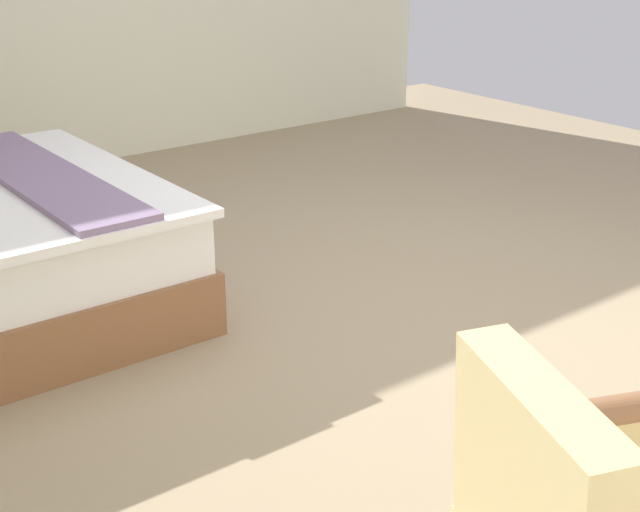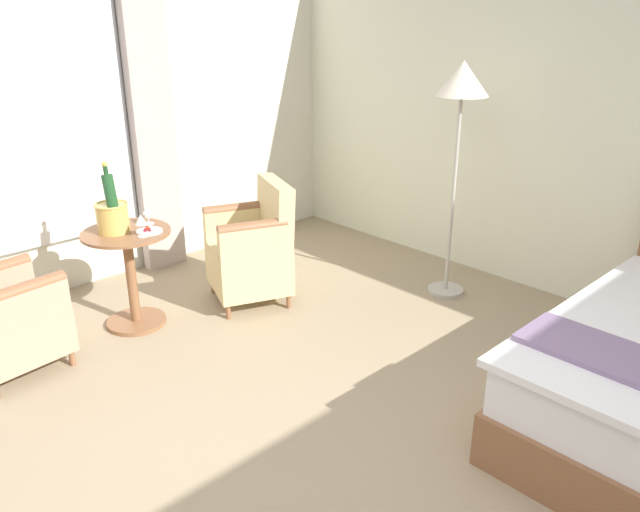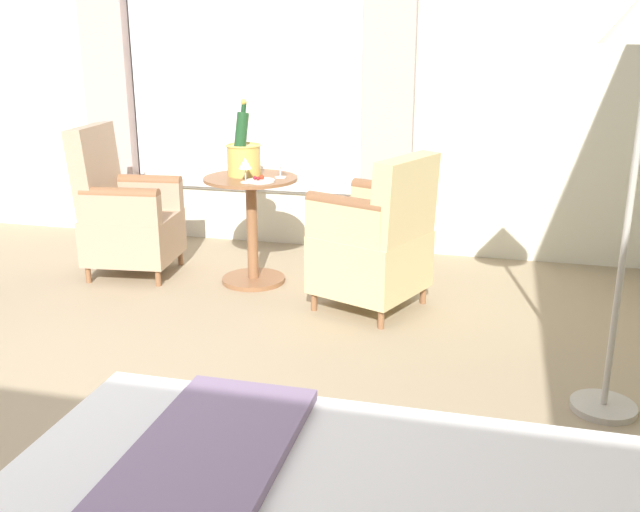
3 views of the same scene
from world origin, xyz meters
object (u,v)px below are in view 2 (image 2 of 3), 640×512
object	(u,v)px
floor_lamp_brass	(461,97)
champagne_bucket	(112,213)
side_table_round	(131,273)
wine_glass_near_bucket	(141,221)
snack_plate	(149,231)
armchair_by_window	(253,250)
wine_glass_near_edge	(147,211)

from	to	relation	value
floor_lamp_brass	champagne_bucket	world-z (taller)	floor_lamp_brass
side_table_round	wine_glass_near_bucket	xyz separation A→B (m)	(0.17, 0.03, 0.42)
floor_lamp_brass	snack_plate	distance (m)	2.37
floor_lamp_brass	snack_plate	world-z (taller)	floor_lamp_brass
floor_lamp_brass	champagne_bucket	distance (m)	2.55
side_table_round	wine_glass_near_bucket	bearing A→B (deg)	9.85
floor_lamp_brass	side_table_round	distance (m)	2.64
champagne_bucket	armchair_by_window	size ratio (longest dim) A/B	0.52
champagne_bucket	snack_plate	size ratio (longest dim) A/B	2.73
wine_glass_near_edge	armchair_by_window	distance (m)	0.83
wine_glass_near_edge	side_table_round	bearing A→B (deg)	-82.25
champagne_bucket	side_table_round	bearing A→B (deg)	54.64
floor_lamp_brass	wine_glass_near_edge	size ratio (longest dim) A/B	12.79
side_table_round	snack_plate	xyz separation A→B (m)	(0.12, 0.11, 0.32)
champagne_bucket	wine_glass_near_bucket	world-z (taller)	champagne_bucket
wine_glass_near_edge	armchair_by_window	size ratio (longest dim) A/B	0.15
champagne_bucket	wine_glass_near_edge	world-z (taller)	champagne_bucket
snack_plate	armchair_by_window	distance (m)	0.83
side_table_round	wine_glass_near_bucket	distance (m)	0.45
wine_glass_near_bucket	wine_glass_near_edge	world-z (taller)	wine_glass_near_bucket
wine_glass_near_edge	snack_plate	xyz separation A→B (m)	(0.15, -0.08, -0.09)
floor_lamp_brass	side_table_round	bearing A→B (deg)	-121.11
floor_lamp_brass	wine_glass_near_bucket	xyz separation A→B (m)	(-1.06, -2.01, -0.71)
floor_lamp_brass	snack_plate	bearing A→B (deg)	-119.83
side_table_round	snack_plate	size ratio (longest dim) A/B	3.98
champagne_bucket	armchair_by_window	bearing A→B (deg)	70.87
wine_glass_near_bucket	armchair_by_window	size ratio (longest dim) A/B	0.16
side_table_round	wine_glass_near_edge	world-z (taller)	wine_glass_near_edge
champagne_bucket	snack_plate	xyz separation A→B (m)	(0.17, 0.17, -0.13)
champagne_bucket	wine_glass_near_bucket	xyz separation A→B (m)	(0.22, 0.09, -0.02)
side_table_round	champagne_bucket	bearing A→B (deg)	-125.36
wine_glass_near_edge	armchair_by_window	world-z (taller)	armchair_by_window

